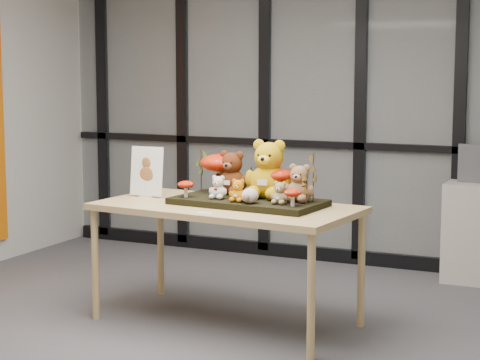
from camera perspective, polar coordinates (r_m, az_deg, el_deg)
The scene contains 23 objects.
floor at distance 5.76m, azimuth -4.06°, elevation -10.18°, with size 5.00×5.00×0.00m, color #4D4D52.
room_shell at distance 5.48m, azimuth -4.22°, elevation 6.79°, with size 5.00×5.00×5.00m.
glass_partition at distance 7.74m, azimuth 4.71°, elevation 5.08°, with size 4.90×0.06×2.78m.
display_table at distance 5.85m, azimuth -0.90°, elevation -2.27°, with size 1.82×1.04×0.82m.
diorama_tray at distance 5.82m, azimuth 0.53°, elevation -1.45°, with size 1.00×0.50×0.04m, color black.
bear_pooh_yellow at distance 5.83m, azimuth 1.92°, elevation 0.93°, with size 0.33×0.30×0.43m, color #C6960B, non-canonical shape.
bear_brown_medium at distance 6.00m, azimuth -0.55°, elevation 0.64°, with size 0.25×0.23×0.33m, color #4B1F0B, non-canonical shape.
bear_tan_back at distance 5.69m, azimuth 3.94°, elevation -0.06°, with size 0.21×0.19×0.27m, color brown, non-canonical shape.
bear_small_yellow at distance 5.68m, azimuth -0.12°, elevation -0.60°, with size 0.13×0.12×0.17m, color #CC7509, non-canonical shape.
bear_white_bow at distance 5.81m, azimuth -1.43°, elevation -0.39°, with size 0.13×0.12×0.17m, color silver, non-canonical shape.
bear_beige_small at distance 5.59m, azimuth 2.64°, elevation -0.76°, with size 0.12×0.11×0.16m, color #957D54, non-canonical shape.
plush_cream_hedgehog at distance 5.62m, azimuth 0.66°, elevation -0.99°, with size 0.08×0.08×0.11m, color beige, non-canonical shape.
mushroom_back_left at distance 6.08m, azimuth -1.36°, elevation 0.57°, with size 0.27×0.27×0.30m, color #A41905, non-canonical shape.
mushroom_back_right at distance 5.82m, azimuth 2.61°, elevation -0.13°, with size 0.20×0.20×0.22m, color #A41905, non-canonical shape.
mushroom_front_left at distance 5.89m, azimuth -3.58°, elevation -0.53°, with size 0.11×0.11×0.12m, color #A41905, non-canonical shape.
mushroom_front_right at distance 5.52m, azimuth 3.48°, elevation -1.10°, with size 0.11×0.11×0.12m, color #A41905, non-canonical shape.
sprig_green_far_left at distance 6.14m, azimuth -2.57°, elevation 0.65°, with size 0.05×0.05×0.30m, color #183A0D, non-canonical shape.
sprig_green_mid_left at distance 6.09m, azimuth -0.83°, elevation 0.46°, with size 0.05×0.05×0.27m, color #183A0D, non-canonical shape.
sprig_dry_far_right at distance 5.69m, azimuth 4.84°, elevation 0.18°, with size 0.05×0.05×0.32m, color brown, non-canonical shape.
sprig_dry_mid_right at distance 5.58m, azimuth 4.41°, elevation -0.59°, with size 0.05×0.05×0.20m, color brown, non-canonical shape.
sprig_green_centre at distance 6.02m, azimuth 0.74°, elevation -0.03°, with size 0.05×0.05×0.19m, color #183A0D, non-canonical shape.
sign_holder at distance 6.20m, azimuth -6.15°, elevation 0.46°, with size 0.25×0.06×0.36m.
label_card at distance 5.51m, azimuth -2.30°, elevation -2.18°, with size 0.10×0.03×0.00m, color white.
Camera 1 is at (2.65, -4.79, 1.76)m, focal length 65.00 mm.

